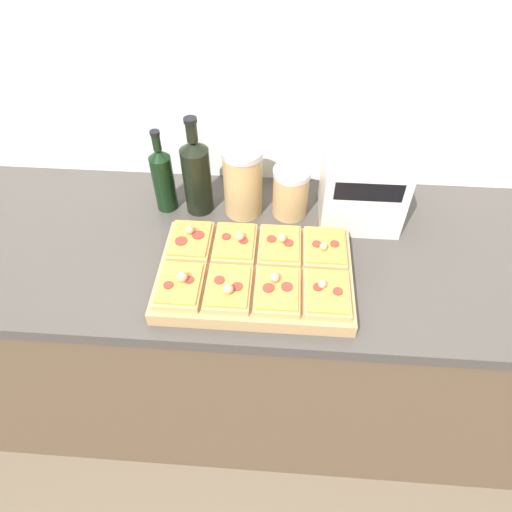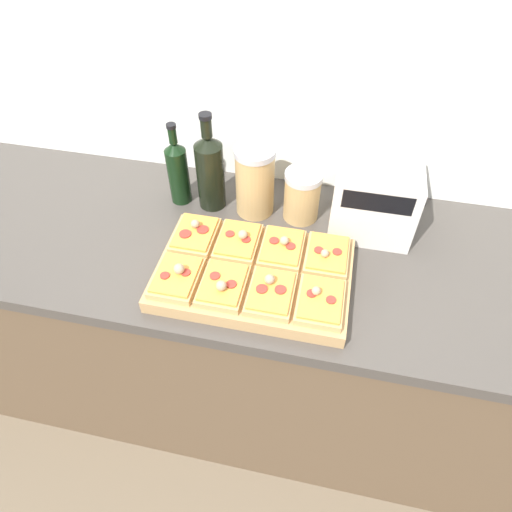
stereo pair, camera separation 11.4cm
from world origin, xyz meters
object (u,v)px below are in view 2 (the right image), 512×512
at_px(olive_oil_bottle, 178,171).
at_px(toaster_oven, 374,198).
at_px(wine_bottle, 210,170).
at_px(grain_jar_tall, 255,181).
at_px(cutting_board, 254,274).
at_px(grain_jar_short, 302,195).

height_order(olive_oil_bottle, toaster_oven, olive_oil_bottle).
bearing_deg(wine_bottle, toaster_oven, -0.10).
bearing_deg(grain_jar_tall, toaster_oven, -0.14).
bearing_deg(cutting_board, grain_jar_short, 73.05).
bearing_deg(grain_jar_short, grain_jar_tall, -180.00).
bearing_deg(grain_jar_short, toaster_oven, -0.24).
distance_m(wine_bottle, grain_jar_tall, 0.14).
bearing_deg(cutting_board, toaster_oven, 43.81).
bearing_deg(toaster_oven, grain_jar_short, 179.76).
relative_size(cutting_board, olive_oil_bottle, 1.90).
distance_m(olive_oil_bottle, grain_jar_tall, 0.24).
bearing_deg(cutting_board, grain_jar_tall, 101.43).
relative_size(wine_bottle, grain_jar_short, 1.96).
xyz_separation_m(cutting_board, grain_jar_tall, (-0.06, 0.28, 0.09)).
height_order(wine_bottle, grain_jar_short, wine_bottle).
bearing_deg(cutting_board, wine_bottle, 124.52).
relative_size(cutting_board, grain_jar_short, 3.20).
bearing_deg(olive_oil_bottle, grain_jar_short, 0.00).
height_order(cutting_board, grain_jar_short, grain_jar_short).
height_order(olive_oil_bottle, wine_bottle, wine_bottle).
xyz_separation_m(grain_jar_tall, toaster_oven, (0.35, -0.00, -0.01)).
bearing_deg(olive_oil_bottle, grain_jar_tall, 0.00).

